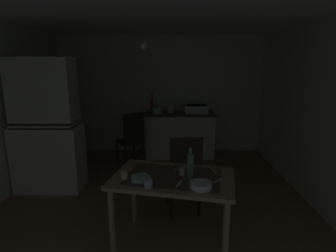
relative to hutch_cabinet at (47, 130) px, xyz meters
name	(u,v)px	position (x,y,z in m)	size (l,w,h in m)	color
ground_plane	(156,196)	(1.56, -0.24, -0.89)	(5.18, 5.18, 0.00)	#8E6749
wall_back	(161,95)	(1.56, 1.89, 0.29)	(4.20, 0.10, 2.37)	beige
wall_right	(316,113)	(3.66, -0.24, 0.29)	(0.10, 4.28, 2.37)	beige
ceiling_slab	(154,12)	(1.56, -0.24, 1.53)	(4.20, 4.28, 0.10)	silver
hutch_cabinet	(47,130)	(0.00, 0.00, 0.00)	(0.93, 0.49, 1.90)	beige
counter_cabinet	(180,134)	(1.95, 1.52, -0.45)	(1.35, 0.64, 0.87)	beige
sink_basin	(196,109)	(2.26, 1.52, 0.06)	(0.44, 0.34, 0.15)	white
hand_pump	(152,104)	(1.39, 1.57, 0.15)	(0.05, 0.27, 0.39)	maroon
mixing_bowl_counter	(157,111)	(1.50, 1.47, 0.03)	(0.20, 0.20, 0.10)	#ADD1C1
stoneware_crock	(171,109)	(1.76, 1.54, 0.05)	(0.12, 0.12, 0.13)	beige
dining_table	(173,186)	(1.79, -1.27, -0.24)	(1.29, 0.96, 0.74)	tan
chair_far_side	(184,174)	(1.93, -0.68, -0.37)	(0.46, 0.46, 1.00)	#30221D
chair_by_counter	(131,139)	(1.07, 0.87, -0.37)	(0.55, 0.55, 0.99)	#29291A
serving_bowl_wide	(141,178)	(1.48, -1.36, -0.13)	(0.18, 0.18, 0.04)	#ADD1C1
soup_bowl_small	(201,185)	(2.03, -1.52, -0.12)	(0.20, 0.20, 0.05)	white
mug_dark	(124,175)	(1.33, -1.34, -0.11)	(0.06, 0.06, 0.08)	beige
mug_tall	(183,171)	(1.89, -1.22, -0.11)	(0.07, 0.07, 0.07)	tan
teacup_mint	(148,183)	(1.57, -1.51, -0.11)	(0.08, 0.08, 0.08)	#9EB2C6
glass_bottle	(190,165)	(1.95, -1.30, -0.02)	(0.07, 0.07, 0.31)	#4C7F56
table_knife	(213,170)	(2.20, -1.10, -0.14)	(0.20, 0.02, 0.01)	silver
teaspoon_near_bowl	(179,184)	(1.84, -1.44, -0.14)	(0.14, 0.02, 0.01)	beige
teaspoon_by_cup	(218,180)	(2.21, -1.37, -0.14)	(0.14, 0.02, 0.01)	beige
serving_spoon	(179,169)	(1.85, -1.08, -0.14)	(0.15, 0.02, 0.01)	beige
pendant_bulb	(144,46)	(1.44, -0.28, 1.13)	(0.08, 0.08, 0.08)	#F9EFCC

